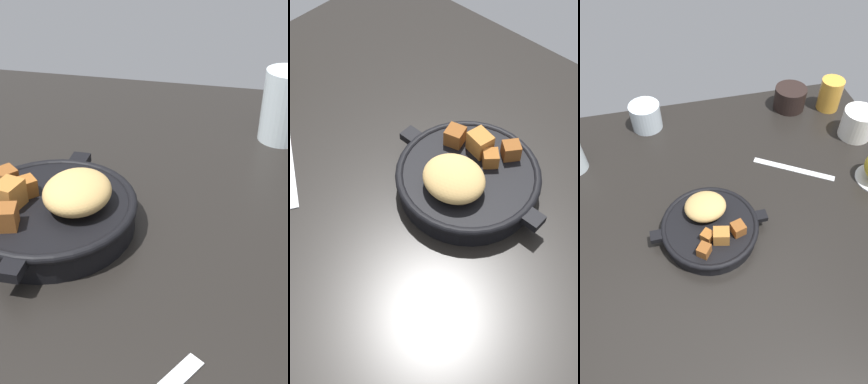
# 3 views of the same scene
# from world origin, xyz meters

# --- Properties ---
(ground_plane) EXTENTS (1.02, 0.82, 0.02)m
(ground_plane) POSITION_xyz_m (0.00, 0.00, -0.01)
(ground_plane) COLOR black
(cast_iron_skillet) EXTENTS (0.25, 0.20, 0.07)m
(cast_iron_skillet) POSITION_xyz_m (-0.01, -0.06, 0.03)
(cast_iron_skillet) COLOR black
(cast_iron_skillet) RESTS_ON ground_plane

